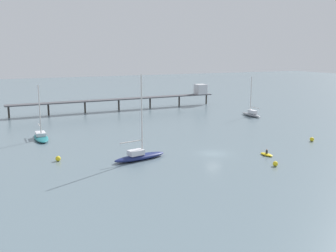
{
  "coord_description": "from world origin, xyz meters",
  "views": [
    {
      "loc": [
        -34.16,
        -56.13,
        17.67
      ],
      "look_at": [
        0.0,
        18.75,
        1.5
      ],
      "focal_mm": 41.95,
      "sensor_mm": 36.0,
      "label": 1
    }
  ],
  "objects": [
    {
      "name": "sailboat_navy",
      "position": [
        -12.89,
        1.74,
        0.79
      ],
      "size": [
        9.57,
        4.1,
        13.77
      ],
      "color": "navy",
      "rests_on": "ground_plane"
    },
    {
      "name": "pier",
      "position": [
        9.47,
        53.88,
        3.74
      ],
      "size": [
        62.29,
        5.2,
        6.52
      ],
      "color": "#4C4C51",
      "rests_on": "ground_plane"
    },
    {
      "name": "mooring_buoy_outer",
      "position": [
        4.85,
        -10.32,
        0.4
      ],
      "size": [
        0.79,
        0.79,
        0.79
      ],
      "primitive_type": "sphere",
      "color": "yellow",
      "rests_on": "ground_plane"
    },
    {
      "name": "dinghy_yellow",
      "position": [
        7.62,
        -4.76,
        0.21
      ],
      "size": [
        1.4,
        2.71,
        1.14
      ],
      "color": "yellow",
      "rests_on": "ground_plane"
    },
    {
      "name": "mooring_buoy_near",
      "position": [
        -25.04,
        6.37,
        0.42
      ],
      "size": [
        0.84,
        0.84,
        0.84
      ],
      "primitive_type": "sphere",
      "color": "yellow",
      "rests_on": "ground_plane"
    },
    {
      "name": "ground_plane",
      "position": [
        0.0,
        0.0,
        0.0
      ],
      "size": [
        400.0,
        400.0,
        0.0
      ],
      "primitive_type": "plane",
      "color": "slate"
    },
    {
      "name": "mooring_buoy_mid",
      "position": [
        22.25,
        -0.08,
        0.41
      ],
      "size": [
        0.83,
        0.83,
        0.83
      ],
      "primitive_type": "sphere",
      "color": "yellow",
      "rests_on": "ground_plane"
    },
    {
      "name": "sailboat_teal",
      "position": [
        -25.56,
        23.82,
        0.62
      ],
      "size": [
        2.66,
        8.94,
        10.84
      ],
      "color": "#1E727A",
      "rests_on": "ground_plane"
    },
    {
      "name": "sailboat_gray",
      "position": [
        29.1,
        28.78,
        0.75
      ],
      "size": [
        1.83,
        7.61,
        10.55
      ],
      "color": "gray",
      "rests_on": "ground_plane"
    }
  ]
}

